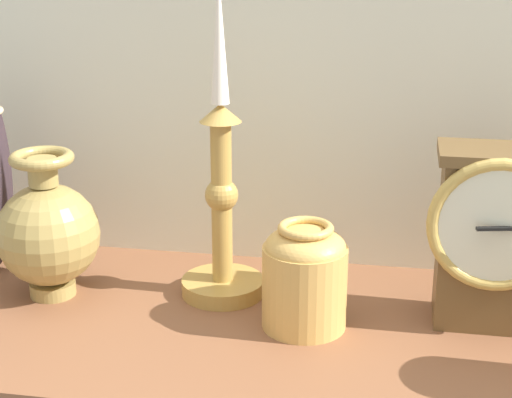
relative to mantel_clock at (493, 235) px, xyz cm
name	(u,v)px	position (x,y,z in cm)	size (l,w,h in cm)	color
ground_plane	(291,334)	(-20.42, -3.82, -11.43)	(100.00, 36.00, 2.40)	brown
mantel_clock	(493,235)	(0.00, 0.00, 0.00)	(14.04, 8.72, 19.40)	brown
candlestick_tall_left	(222,205)	(-29.27, 2.42, 0.62)	(9.54, 9.54, 36.72)	#B99043
brass_vase_bulbous	(48,232)	(-48.57, -1.23, -2.50)	(11.66, 11.66, 17.03)	#A48B4A
brass_vase_jar	(305,274)	(-19.08, -3.93, -4.24)	(8.96, 8.96, 11.57)	tan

